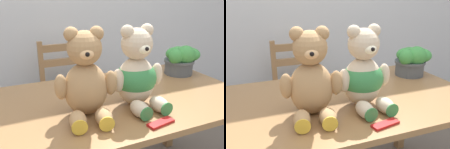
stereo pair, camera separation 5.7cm
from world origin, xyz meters
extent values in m
cube|color=olive|center=(0.00, 0.41, 0.69)|extent=(1.57, 0.83, 0.03)
cube|color=olive|center=(0.74, 0.78, 0.34)|extent=(0.06, 0.06, 0.68)
cube|color=#997047|center=(0.01, 1.17, 0.42)|extent=(0.40, 0.45, 0.03)
cube|color=#997047|center=(0.19, 0.97, 0.20)|extent=(0.04, 0.04, 0.40)
cube|color=#997047|center=(-0.17, 0.97, 0.20)|extent=(0.04, 0.04, 0.40)
cube|color=#997047|center=(0.19, 1.38, 0.43)|extent=(0.04, 0.04, 0.86)
cube|color=#997047|center=(-0.17, 1.38, 0.43)|extent=(0.04, 0.04, 0.86)
cube|color=#997047|center=(0.01, 1.38, 0.80)|extent=(0.32, 0.03, 0.06)
cube|color=#997047|center=(0.01, 1.38, 0.67)|extent=(0.32, 0.03, 0.06)
ellipsoid|color=tan|center=(-0.13, 0.31, 0.83)|extent=(0.23, 0.20, 0.24)
sphere|color=tan|center=(-0.13, 0.31, 1.02)|extent=(0.15, 0.15, 0.15)
sphere|color=tan|center=(-0.08, 0.30, 1.08)|extent=(0.06, 0.06, 0.06)
sphere|color=tan|center=(-0.18, 0.32, 1.08)|extent=(0.06, 0.06, 0.06)
ellipsoid|color=#E5B279|center=(-0.14, 0.25, 1.01)|extent=(0.07, 0.07, 0.05)
sphere|color=black|center=(-0.15, 0.22, 1.01)|extent=(0.02, 0.02, 0.02)
ellipsoid|color=tan|center=(-0.03, 0.27, 0.86)|extent=(0.07, 0.07, 0.11)
ellipsoid|color=tan|center=(-0.24, 0.31, 0.86)|extent=(0.07, 0.07, 0.11)
ellipsoid|color=tan|center=(-0.10, 0.17, 0.75)|extent=(0.09, 0.13, 0.07)
cylinder|color=gold|center=(-0.11, 0.12, 0.75)|extent=(0.06, 0.02, 0.06)
ellipsoid|color=tan|center=(-0.21, 0.19, 0.75)|extent=(0.09, 0.13, 0.07)
cylinder|color=gold|center=(-0.22, 0.14, 0.75)|extent=(0.06, 0.02, 0.06)
ellipsoid|color=beige|center=(0.13, 0.31, 0.83)|extent=(0.20, 0.17, 0.24)
sphere|color=beige|center=(0.13, 0.31, 1.02)|extent=(0.15, 0.15, 0.15)
sphere|color=beige|center=(0.18, 0.31, 1.08)|extent=(0.06, 0.06, 0.06)
sphere|color=beige|center=(0.07, 0.31, 1.08)|extent=(0.06, 0.06, 0.06)
ellipsoid|color=white|center=(0.13, 0.25, 1.00)|extent=(0.07, 0.06, 0.05)
sphere|color=black|center=(0.13, 0.22, 1.01)|extent=(0.02, 0.02, 0.02)
ellipsoid|color=beige|center=(0.24, 0.29, 0.86)|extent=(0.06, 0.06, 0.11)
ellipsoid|color=beige|center=(0.02, 0.28, 0.86)|extent=(0.06, 0.06, 0.11)
ellipsoid|color=beige|center=(0.19, 0.18, 0.74)|extent=(0.08, 0.12, 0.07)
cylinder|color=#337F42|center=(0.19, 0.13, 0.74)|extent=(0.06, 0.01, 0.06)
ellipsoid|color=beige|center=(0.08, 0.18, 0.74)|extent=(0.08, 0.12, 0.07)
cylinder|color=#337F42|center=(0.08, 0.12, 0.74)|extent=(0.06, 0.01, 0.06)
ellipsoid|color=#337F42|center=(0.13, 0.31, 0.84)|extent=(0.22, 0.19, 0.17)
cylinder|color=#4C5156|center=(0.63, 0.60, 0.76)|extent=(0.19, 0.19, 0.10)
cylinder|color=#4C5156|center=(0.63, 0.60, 0.80)|extent=(0.20, 0.20, 0.02)
ellipsoid|color=#3D8E42|center=(0.71, 0.58, 0.84)|extent=(0.13, 0.13, 0.09)
ellipsoid|color=#3D8E42|center=(0.66, 0.65, 0.84)|extent=(0.13, 0.11, 0.09)
ellipsoid|color=#3D8E42|center=(0.61, 0.63, 0.85)|extent=(0.12, 0.09, 0.08)
ellipsoid|color=#3D8E42|center=(0.57, 0.56, 0.85)|extent=(0.10, 0.08, 0.10)
ellipsoid|color=#3D8E42|center=(0.65, 0.56, 0.85)|extent=(0.14, 0.12, 0.12)
cube|color=red|center=(0.12, 0.08, 0.72)|extent=(0.13, 0.07, 0.01)
camera|label=1|loc=(-0.46, -0.69, 1.25)|focal=40.00mm
camera|label=2|loc=(-0.40, -0.72, 1.25)|focal=40.00mm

